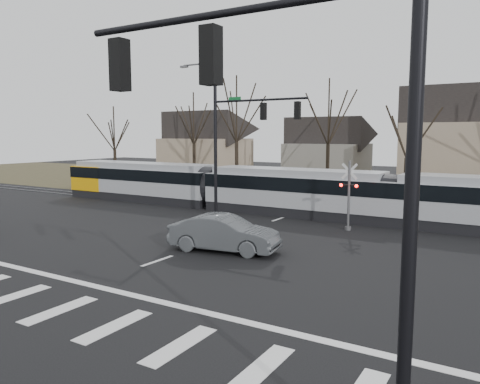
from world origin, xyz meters
The scene contains 15 objects.
ground centered at (0.00, 0.00, 0.00)m, with size 140.00×140.00×0.00m, color black.
grass_verge centered at (0.00, 32.00, 0.01)m, with size 140.00×28.00×0.01m, color #38331E.
crosswalk centered at (0.00, -4.00, 0.01)m, with size 27.00×2.60×0.01m.
stop_line centered at (0.00, -1.80, 0.01)m, with size 28.00×0.35×0.01m, color silver.
lane_dashes centered at (0.00, 16.00, 0.01)m, with size 0.18×30.00×0.01m.
rail_pair centered at (0.00, 15.80, 0.03)m, with size 90.00×1.52×0.06m.
tram centered at (0.02, 16.00, 1.72)m, with size 41.57×3.09×3.15m.
sedan centered at (1.56, 4.97, 0.86)m, with size 5.43×2.66×1.71m, color #494C4F.
signal_pole_near_right centered at (10.11, -6.00, 5.17)m, with size 6.72×0.44×8.00m.
signal_pole_far centered at (-2.41, 12.50, 5.70)m, with size 9.28×0.44×10.20m.
rail_crossing_signal centered at (5.00, 12.79, 1.89)m, with size 1.08×0.36×4.00m.
tree_row centered at (2.00, 26.00, 5.00)m, with size 59.20×7.20×10.00m.
house_a centered at (-20.00, 34.00, 4.46)m, with size 9.72×8.64×8.60m.
house_b centered at (-5.00, 36.00, 3.97)m, with size 8.64×7.56×7.65m.
house_c centered at (9.00, 33.00, 5.23)m, with size 10.80×8.64×10.10m.
Camera 1 is at (13.35, -13.16, 5.48)m, focal length 35.00 mm.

